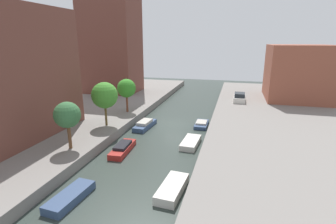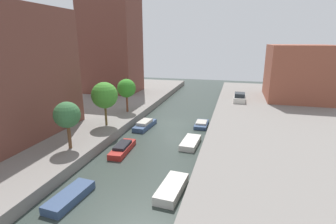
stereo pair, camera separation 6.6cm
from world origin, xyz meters
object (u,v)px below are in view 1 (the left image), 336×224
at_px(street_tree_0, 67,115).
at_px(moored_boat_left_1, 123,148).
at_px(parked_car, 239,98).
at_px(low_block_right, 298,72).
at_px(street_tree_1, 105,95).
at_px(moored_boat_left_0, 70,197).
at_px(moored_boat_left_2, 145,125).
at_px(moored_boat_right_2, 201,124).
at_px(moored_boat_right_0, 172,188).
at_px(apartment_tower_far, 111,35).
at_px(moored_boat_right_1, 191,142).
at_px(street_tree_2, 126,88).

height_order(street_tree_0, moored_boat_left_1, street_tree_0).
height_order(street_tree_0, parked_car, street_tree_0).
relative_size(parked_car, moored_boat_left_1, 0.93).
bearing_deg(parked_car, moored_boat_left_1, -117.55).
distance_m(low_block_right, street_tree_1, 33.37).
bearing_deg(moored_boat_left_0, moored_boat_left_2, 91.01).
distance_m(low_block_right, moored_boat_left_1, 34.24).
bearing_deg(moored_boat_left_1, moored_boat_right_2, 56.81).
height_order(moored_boat_right_0, moored_boat_right_2, moored_boat_right_0).
relative_size(street_tree_1, moored_boat_right_2, 1.47).
relative_size(low_block_right, moored_boat_right_0, 2.77).
bearing_deg(low_block_right, apartment_tower_far, -176.81).
relative_size(moored_boat_left_2, moored_boat_right_1, 1.18).
xyz_separation_m(apartment_tower_far, street_tree_2, (8.90, -13.75, -7.55)).
bearing_deg(street_tree_1, moored_boat_right_1, -6.28).
bearing_deg(moored_boat_left_0, moored_boat_right_2, 70.25).
bearing_deg(street_tree_0, moored_boat_right_1, 29.57).
bearing_deg(moored_boat_right_1, moored_boat_left_2, 148.07).
height_order(street_tree_0, moored_boat_right_2, street_tree_0).
xyz_separation_m(low_block_right, moored_boat_right_1, (-14.49, -23.13, -5.32)).
bearing_deg(street_tree_0, apartment_tower_far, 108.09).
distance_m(apartment_tower_far, parked_car, 26.80).
bearing_deg(moored_boat_right_0, apartment_tower_far, 122.91).
relative_size(moored_boat_right_0, moored_boat_right_2, 1.14).
bearing_deg(street_tree_2, moored_boat_right_2, -4.12).
relative_size(street_tree_1, moored_boat_right_0, 1.29).
relative_size(low_block_right, street_tree_1, 2.15).
relative_size(apartment_tower_far, street_tree_0, 4.82).
height_order(moored_boat_left_1, moored_boat_right_1, moored_boat_left_1).
bearing_deg(parked_car, street_tree_2, -144.97).
bearing_deg(moored_boat_right_2, apartment_tower_far, 143.68).
relative_size(moored_boat_left_1, moored_boat_left_2, 0.96).
distance_m(apartment_tower_far, street_tree_2, 18.04).
relative_size(street_tree_1, moored_boat_left_1, 1.17).
height_order(street_tree_1, moored_boat_left_2, street_tree_1).
relative_size(apartment_tower_far, moored_boat_left_0, 5.36).
distance_m(street_tree_2, moored_boat_left_0, 20.45).
bearing_deg(parked_car, moored_boat_right_2, -112.15).
relative_size(parked_car, moored_boat_left_0, 1.03).
bearing_deg(parked_car, apartment_tower_far, 173.56).
bearing_deg(low_block_right, moored_boat_right_2, -130.87).
distance_m(parked_car, moored_boat_left_2, 18.55).
height_order(street_tree_1, moored_boat_right_2, street_tree_1).
distance_m(street_tree_1, parked_car, 23.53).
xyz_separation_m(street_tree_0, street_tree_1, (0.00, 7.18, 0.41)).
height_order(low_block_right, moored_boat_right_1, low_block_right).
xyz_separation_m(street_tree_0, moored_boat_left_1, (4.21, 2.53, -3.92)).
relative_size(moored_boat_left_0, moored_boat_left_2, 0.87).
bearing_deg(moored_boat_left_0, moored_boat_right_1, 61.85).
bearing_deg(street_tree_1, moored_boat_right_0, -43.94).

